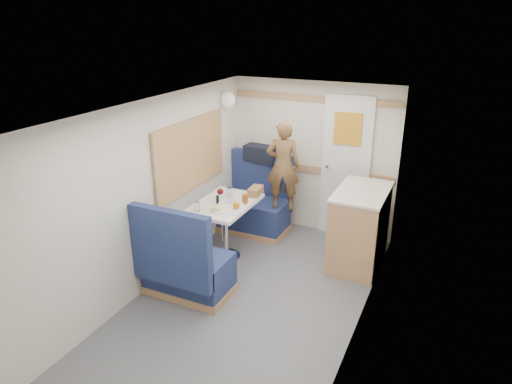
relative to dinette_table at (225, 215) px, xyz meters
The scene contains 28 objects.
floor 1.32m from the dinette_table, 56.98° to the right, with size 4.50×4.50×0.00m, color #515156.
ceiling 1.87m from the dinette_table, 56.98° to the right, with size 4.50×4.50×0.00m, color silver.
wall_back 1.47m from the dinette_table, 62.53° to the left, with size 2.20×0.02×2.00m, color silver.
wall_left 1.18m from the dinette_table, 114.23° to the right, with size 0.02×4.50×2.00m, color silver.
wall_right 2.06m from the dinette_table, 29.74° to the right, with size 0.02×4.50×2.00m, color silver.
oak_trim_low 1.42m from the dinette_table, 62.15° to the left, with size 2.15×0.02×0.08m, color #A17749.
oak_trim_high 1.85m from the dinette_table, 62.15° to the left, with size 2.15×0.02×0.08m, color #A17749.
side_window 0.81m from the dinette_table, behind, with size 0.04×1.30×0.72m, color #99A88E.
rear_door 1.69m from the dinette_table, 47.92° to the left, with size 0.62×0.12×1.86m.
dinette_table is the anchor object (origin of this frame).
bench_far 0.90m from the dinette_table, 90.00° to the left, with size 0.90×0.59×1.05m.
bench_near 0.90m from the dinette_table, 90.00° to the right, with size 0.90×0.59×1.05m.
ledge 1.16m from the dinette_table, 90.00° to the left, with size 0.90×0.14×0.04m, color #A17749.
dome_light 1.51m from the dinette_table, 114.65° to the left, with size 0.20×0.20×0.20m, color white.
galley_counter 1.57m from the dinette_table, 20.54° to the left, with size 0.57×0.92×0.92m.
person 0.96m from the dinette_table, 59.23° to the left, with size 0.41×0.27×1.13m, color brown.
duffel_bag 1.21m from the dinette_table, 91.65° to the left, with size 0.46×0.22×0.22m, color black.
tray 0.25m from the dinette_table, 45.94° to the right, with size 0.28×0.37×0.02m, color white.
orange_fruit 0.34m from the dinette_table, 30.34° to the right, with size 0.08×0.08×0.08m, color #DA4D09.
cheese_block 0.33m from the dinette_table, 80.63° to the right, with size 0.11×0.07×0.04m, color #E7DA85.
wine_glass 0.28m from the dinette_table, behind, with size 0.08×0.08×0.17m.
tumbler_left 0.43m from the dinette_table, 115.30° to the right, with size 0.07×0.07×0.11m, color white.
tumbler_mid 0.30m from the dinette_table, 101.41° to the left, with size 0.07×0.07×0.11m, color white.
tumbler_right 0.23m from the dinette_table, ahead, with size 0.07×0.07×0.12m, color silver.
beer_glass 0.32m from the dinette_table, 21.04° to the left, with size 0.07×0.07×0.11m, color #914A15.
pepper_grinder 0.22m from the dinette_table, 142.69° to the right, with size 0.04×0.04×0.10m, color black.
salt_grinder 0.24m from the dinette_table, 94.62° to the left, with size 0.04×0.04×0.09m, color white.
bread_loaf 0.48m from the dinette_table, 59.04° to the left, with size 0.13×0.24×0.10m, color brown.
Camera 1 is at (1.74, -3.28, 2.75)m, focal length 32.00 mm.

